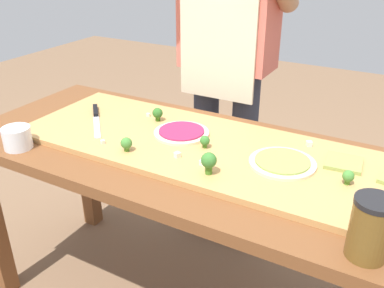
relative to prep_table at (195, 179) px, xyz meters
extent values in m
cube|color=brown|center=(-0.80, 0.29, -0.29)|extent=(0.07, 0.07, 0.72)
cube|color=brown|center=(0.00, 0.00, 0.09)|extent=(1.71, 0.69, 0.04)
cube|color=tan|center=(0.05, 0.02, 0.12)|extent=(1.40, 0.48, 0.02)
cube|color=#B7BABF|center=(-0.39, -0.04, 0.13)|extent=(0.15, 0.16, 0.00)
cube|color=black|center=(-0.50, 0.07, 0.14)|extent=(0.09, 0.09, 0.02)
cylinder|color=beige|center=(0.30, 0.02, 0.13)|extent=(0.21, 0.21, 0.01)
cylinder|color=#899E4C|center=(0.30, 0.02, 0.14)|extent=(0.17, 0.17, 0.01)
cylinder|color=beige|center=(-0.09, 0.06, 0.13)|extent=(0.20, 0.20, 0.01)
cylinder|color=#9E234C|center=(-0.09, 0.06, 0.14)|extent=(0.16, 0.16, 0.01)
cube|color=#899E4C|center=(0.46, 0.11, 0.13)|extent=(0.12, 0.12, 0.01)
cylinder|color=#487A23|center=(0.50, 0.00, 0.14)|extent=(0.02, 0.02, 0.02)
sphere|color=#427F33|center=(0.50, 0.00, 0.15)|extent=(0.03, 0.03, 0.03)
cylinder|color=#366618|center=(-0.23, 0.12, 0.14)|extent=(0.02, 0.02, 0.02)
sphere|color=#2D6623|center=(-0.23, 0.12, 0.16)|extent=(0.04, 0.04, 0.04)
cylinder|color=#487A23|center=(-0.18, -0.14, 0.14)|extent=(0.02, 0.02, 0.02)
sphere|color=#427F33|center=(-0.18, -0.14, 0.16)|extent=(0.04, 0.04, 0.04)
cylinder|color=#3F7220|center=(0.12, -0.14, 0.14)|extent=(0.02, 0.02, 0.03)
sphere|color=#38752D|center=(0.12, -0.14, 0.17)|extent=(0.05, 0.05, 0.05)
cylinder|color=#3F7220|center=(0.03, 0.01, 0.13)|extent=(0.02, 0.02, 0.01)
sphere|color=#38752D|center=(0.03, 0.01, 0.15)|extent=(0.03, 0.03, 0.03)
cube|color=silver|center=(-0.29, -0.13, 0.13)|extent=(0.02, 0.02, 0.01)
cube|color=silver|center=(0.33, 0.19, 0.14)|extent=(0.02, 0.02, 0.02)
cube|color=silver|center=(-0.29, 0.14, 0.13)|extent=(0.02, 0.02, 0.01)
cube|color=silver|center=(-0.01, -0.10, 0.14)|extent=(0.02, 0.02, 0.02)
cube|color=silver|center=(0.08, -0.10, 0.14)|extent=(0.02, 0.02, 0.02)
cylinder|color=white|center=(-0.55, -0.27, 0.15)|extent=(0.10, 0.10, 0.08)
cylinder|color=white|center=(-0.55, -0.27, 0.13)|extent=(0.09, 0.09, 0.04)
cylinder|color=brown|center=(0.59, -0.27, 0.18)|extent=(0.09, 0.09, 0.14)
cylinder|color=black|center=(0.59, -0.27, 0.25)|extent=(0.09, 0.09, 0.01)
cylinder|color=#333847|center=(-0.24, 0.55, -0.21)|extent=(0.12, 0.12, 0.90)
cylinder|color=#333847|center=(-0.04, 0.55, -0.21)|extent=(0.12, 0.12, 0.90)
cube|color=#DB6B5B|center=(-0.14, 0.55, 0.52)|extent=(0.40, 0.20, 0.55)
cube|color=beige|center=(-0.14, 0.44, 0.44)|extent=(0.34, 0.01, 0.60)
camera|label=1|loc=(0.61, -1.12, 0.77)|focal=39.45mm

